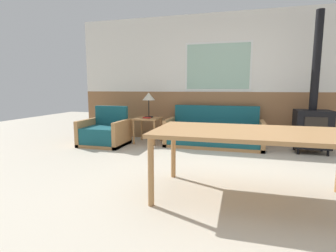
# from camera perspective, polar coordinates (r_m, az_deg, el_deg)

# --- Properties ---
(ground_plane) EXTENTS (16.00, 16.00, 0.00)m
(ground_plane) POSITION_cam_1_polar(r_m,az_deg,el_deg) (3.32, 14.28, -12.42)
(ground_plane) COLOR beige
(wall_back) EXTENTS (7.20, 0.09, 2.70)m
(wall_back) POSITION_cam_1_polar(r_m,az_deg,el_deg) (5.74, 15.23, 10.00)
(wall_back) COLOR #8E603D
(wall_back) RESTS_ON ground_plane
(couch) EXTENTS (1.91, 0.79, 0.79)m
(couch) POSITION_cam_1_polar(r_m,az_deg,el_deg) (5.34, 9.95, -1.73)
(couch) COLOR #B27F4C
(couch) RESTS_ON ground_plane
(armchair) EXTENTS (0.88, 0.77, 0.78)m
(armchair) POSITION_cam_1_polar(r_m,az_deg,el_deg) (5.51, -13.59, -1.59)
(armchair) COLOR #B27F4C
(armchair) RESTS_ON ground_plane
(side_table) EXTENTS (0.51, 0.51, 0.54)m
(side_table) POSITION_cam_1_polar(r_m,az_deg,el_deg) (5.55, -4.48, 0.84)
(side_table) COLOR #B27F4C
(side_table) RESTS_ON ground_plane
(table_lamp) EXTENTS (0.27, 0.27, 0.53)m
(table_lamp) POSITION_cam_1_polar(r_m,az_deg,el_deg) (5.59, -4.23, 6.20)
(table_lamp) COLOR black
(table_lamp) RESTS_ON side_table
(book_stack) EXTENTS (0.16, 0.11, 0.02)m
(book_stack) POSITION_cam_1_polar(r_m,az_deg,el_deg) (5.45, -4.64, 1.81)
(book_stack) COLOR #B22823
(book_stack) RESTS_ON side_table
(dining_table) EXTENTS (2.03, 1.01, 0.73)m
(dining_table) POSITION_cam_1_polar(r_m,az_deg,el_deg) (2.82, 17.96, -2.19)
(dining_table) COLOR #B27F4C
(dining_table) RESTS_ON ground_plane
(wood_stove) EXTENTS (0.59, 0.47, 2.48)m
(wood_stove) POSITION_cam_1_polar(r_m,az_deg,el_deg) (5.31, 28.94, 1.30)
(wood_stove) COLOR black
(wood_stove) RESTS_ON ground_plane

